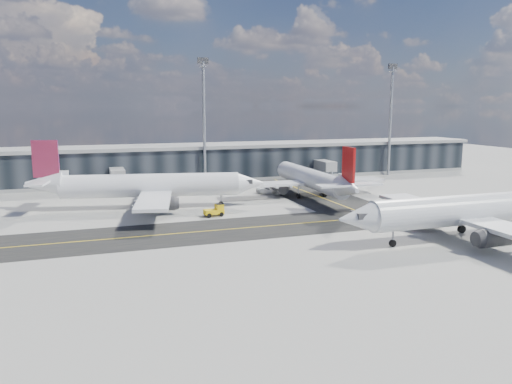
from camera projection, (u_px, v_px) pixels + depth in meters
ground at (281, 232)px, 72.50m from camera, size 300.00×300.00×0.00m
taxiway_lanes at (279, 215)px, 83.76m from camera, size 180.00×63.00×0.03m
terminal_concourse at (199, 164)px, 123.02m from camera, size 152.00×19.80×8.80m
floodlight_masts at (204, 117)px, 114.59m from camera, size 102.50×0.70×28.90m
airliner_af at (147, 186)px, 88.78m from camera, size 41.52×35.61×12.34m
airliner_redtail at (311, 179)px, 99.46m from camera, size 32.46×38.12×11.31m
airliner_near at (477, 209)px, 68.24m from camera, size 41.77×35.53×12.41m
baggage_tug at (216, 210)px, 82.72m from camera, size 3.40×1.99×2.03m
service_van at (270, 190)px, 103.81m from camera, size 5.60×6.02×1.57m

